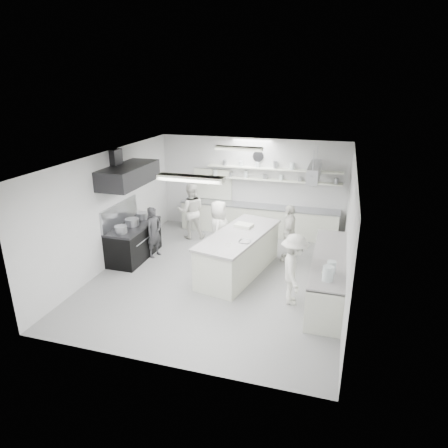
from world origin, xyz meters
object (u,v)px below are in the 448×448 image
(right_counter, at_px, (328,276))
(cook_stove, at_px, (154,232))
(cook_back, at_px, (191,211))
(back_counter, at_px, (258,220))
(stove, at_px, (134,242))
(prep_island, at_px, (239,254))

(right_counter, xyz_separation_m, cook_stove, (-4.74, 0.85, 0.25))
(right_counter, bearing_deg, cook_back, 150.13)
(back_counter, height_order, cook_stove, cook_stove)
(stove, bearing_deg, cook_back, 61.85)
(right_counter, relative_size, prep_island, 1.18)
(stove, distance_m, right_counter, 5.28)
(prep_island, bearing_deg, back_counter, 104.15)
(back_counter, relative_size, right_counter, 1.52)
(back_counter, bearing_deg, cook_stove, -133.14)
(stove, bearing_deg, prep_island, -1.35)
(right_counter, relative_size, cook_stove, 2.30)
(stove, distance_m, cook_back, 2.14)
(back_counter, distance_m, prep_island, 2.87)
(stove, relative_size, right_counter, 0.55)
(stove, relative_size, cook_stove, 1.26)
(prep_island, bearing_deg, right_counter, -1.41)
(cook_back, bearing_deg, prep_island, 113.90)
(cook_stove, relative_size, cook_back, 0.82)
(stove, height_order, prep_island, prep_island)
(right_counter, distance_m, prep_island, 2.30)
(prep_island, relative_size, cook_stove, 1.94)
(stove, xyz_separation_m, cook_back, (0.99, 1.85, 0.42))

